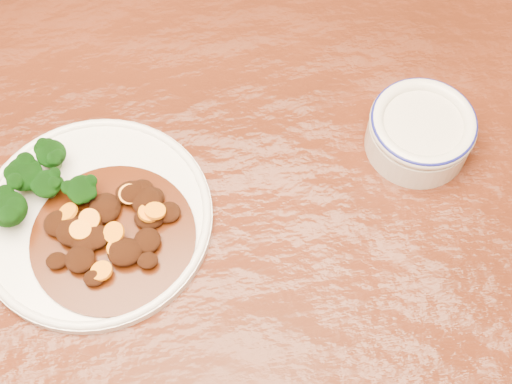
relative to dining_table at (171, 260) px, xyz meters
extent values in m
cube|color=#4E1D0D|center=(0.00, 0.00, 0.06)|extent=(1.52, 0.93, 0.04)
cylinder|color=white|center=(-0.07, 0.02, 0.09)|extent=(0.26, 0.26, 0.01)
torus|color=white|center=(-0.07, 0.02, 0.09)|extent=(0.26, 0.26, 0.01)
cylinder|color=#62924B|center=(-0.11, 0.10, 0.10)|extent=(0.01, 0.01, 0.02)
ellipsoid|color=black|center=(-0.11, 0.10, 0.12)|extent=(0.03, 0.03, 0.03)
cylinder|color=#62924B|center=(-0.12, 0.06, 0.10)|extent=(0.01, 0.01, 0.02)
ellipsoid|color=black|center=(-0.12, 0.06, 0.12)|extent=(0.03, 0.03, 0.03)
cylinder|color=#62924B|center=(-0.16, 0.03, 0.10)|extent=(0.01, 0.01, 0.02)
ellipsoid|color=black|center=(-0.16, 0.03, 0.12)|extent=(0.04, 0.04, 0.03)
cylinder|color=#62924B|center=(-0.08, 0.05, 0.10)|extent=(0.01, 0.01, 0.02)
ellipsoid|color=black|center=(-0.08, 0.05, 0.12)|extent=(0.03, 0.03, 0.03)
cylinder|color=#62924B|center=(-0.14, 0.07, 0.10)|extent=(0.01, 0.01, 0.02)
ellipsoid|color=black|center=(-0.14, 0.07, 0.12)|extent=(0.04, 0.04, 0.03)
cylinder|color=#401A06|center=(-0.05, -0.01, 0.09)|extent=(0.18, 0.18, 0.00)
ellipsoid|color=black|center=(-0.07, -0.01, 0.11)|extent=(0.03, 0.03, 0.01)
ellipsoid|color=black|center=(-0.06, 0.03, 0.11)|extent=(0.03, 0.03, 0.01)
ellipsoid|color=black|center=(-0.04, -0.03, 0.11)|extent=(0.04, 0.03, 0.02)
ellipsoid|color=black|center=(-0.02, -0.04, 0.10)|extent=(0.02, 0.02, 0.01)
ellipsoid|color=black|center=(-0.01, 0.01, 0.10)|extent=(0.03, 0.03, 0.02)
ellipsoid|color=black|center=(-0.09, -0.03, 0.10)|extent=(0.03, 0.03, 0.02)
ellipsoid|color=black|center=(-0.09, -0.01, 0.10)|extent=(0.02, 0.02, 0.01)
ellipsoid|color=black|center=(-0.11, -0.03, 0.10)|extent=(0.02, 0.02, 0.01)
ellipsoid|color=black|center=(-0.11, 0.01, 0.10)|extent=(0.03, 0.03, 0.02)
ellipsoid|color=black|center=(-0.04, -0.03, 0.10)|extent=(0.02, 0.02, 0.01)
ellipsoid|color=black|center=(-0.02, 0.04, 0.10)|extent=(0.03, 0.03, 0.01)
ellipsoid|color=black|center=(-0.08, -0.01, 0.10)|extent=(0.03, 0.03, 0.02)
ellipsoid|color=black|center=(-0.07, -0.05, 0.10)|extent=(0.02, 0.02, 0.01)
ellipsoid|color=black|center=(-0.01, 0.03, 0.10)|extent=(0.03, 0.04, 0.02)
ellipsoid|color=black|center=(-0.06, 0.03, 0.10)|extent=(0.04, 0.04, 0.02)
ellipsoid|color=black|center=(-0.09, 0.02, 0.10)|extent=(0.02, 0.02, 0.01)
ellipsoid|color=black|center=(-0.03, -0.03, 0.10)|extent=(0.03, 0.02, 0.01)
ellipsoid|color=black|center=(0.01, 0.01, 0.10)|extent=(0.03, 0.03, 0.01)
ellipsoid|color=black|center=(-0.01, 0.03, 0.10)|extent=(0.03, 0.03, 0.01)
ellipsoid|color=black|center=(-0.02, -0.02, 0.10)|extent=(0.03, 0.03, 0.01)
ellipsoid|color=black|center=(-0.10, 0.00, 0.11)|extent=(0.03, 0.04, 0.02)
ellipsoid|color=black|center=(-0.03, 0.04, 0.11)|extent=(0.03, 0.03, 0.02)
ellipsoid|color=black|center=(-0.08, 0.01, 0.10)|extent=(0.03, 0.03, 0.02)
cylinder|color=orange|center=(-0.05, -0.01, 0.11)|extent=(0.03, 0.03, 0.02)
cylinder|color=orange|center=(-0.07, -0.05, 0.10)|extent=(0.03, 0.03, 0.01)
cylinder|color=orange|center=(-0.07, 0.01, 0.11)|extent=(0.03, 0.03, 0.01)
cylinder|color=orange|center=(-0.01, 0.01, 0.11)|extent=(0.03, 0.03, 0.01)
cylinder|color=orange|center=(-0.08, 0.00, 0.11)|extent=(0.03, 0.03, 0.01)
cylinder|color=orange|center=(-0.10, 0.02, 0.11)|extent=(0.03, 0.03, 0.02)
cylinder|color=orange|center=(-0.05, -0.03, 0.11)|extent=(0.03, 0.03, 0.02)
cylinder|color=orange|center=(-0.03, 0.04, 0.11)|extent=(0.02, 0.02, 0.01)
cylinder|color=orange|center=(0.00, 0.01, 0.11)|extent=(0.03, 0.03, 0.01)
cylinder|color=silver|center=(0.31, 0.07, 0.10)|extent=(0.12, 0.12, 0.04)
cylinder|color=beige|center=(0.31, 0.07, 0.12)|extent=(0.09, 0.09, 0.01)
torus|color=silver|center=(0.31, 0.07, 0.13)|extent=(0.12, 0.12, 0.02)
torus|color=navy|center=(0.31, 0.07, 0.13)|extent=(0.12, 0.12, 0.01)
camera|label=1|loc=(0.05, -0.35, 0.80)|focal=50.00mm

